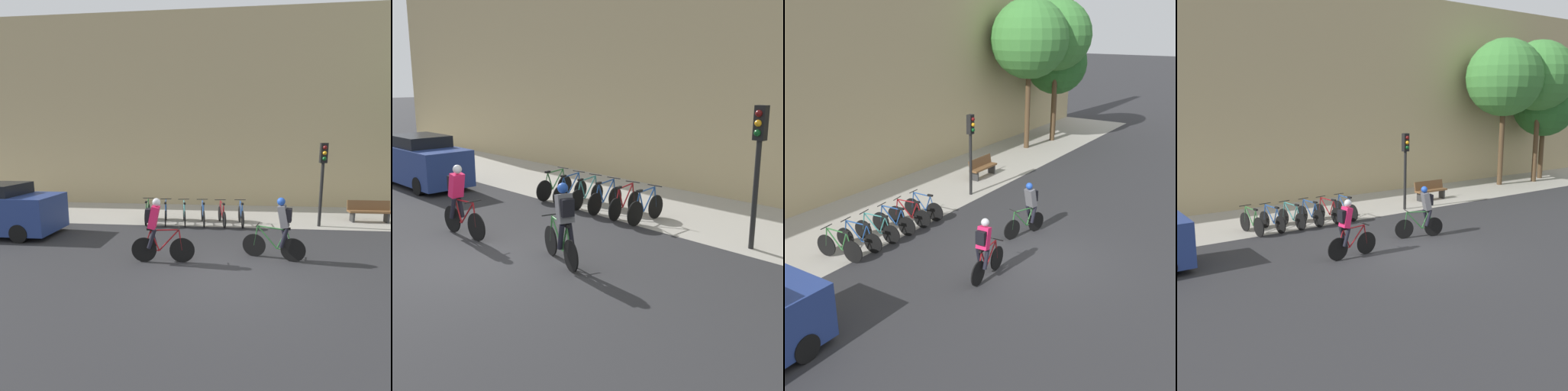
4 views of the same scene
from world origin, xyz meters
TOP-DOWN VIEW (x-y plane):
  - ground at (0.00, 0.00)m, footprint 200.00×200.00m
  - kerb_strip at (0.00, 6.75)m, footprint 44.00×4.50m
  - building_facade at (0.00, 9.30)m, footprint 44.00×0.60m
  - cyclist_pink at (-1.96, 0.72)m, footprint 1.74×0.46m
  - cyclist_grey at (1.42, 1.20)m, footprint 1.67×0.65m
  - parked_bike_0 at (-3.30, 4.94)m, footprint 0.46×1.67m
  - parked_bike_1 at (-2.54, 4.94)m, footprint 0.46×1.66m
  - parked_bike_2 at (-1.77, 4.94)m, footprint 0.48×1.66m
  - parked_bike_3 at (-1.00, 4.94)m, footprint 0.46×1.67m
  - parked_bike_4 at (-0.23, 4.94)m, footprint 0.49×1.65m
  - parked_bike_5 at (0.54, 4.94)m, footprint 0.46×1.64m
  - traffic_light_pole at (3.61, 5.01)m, footprint 0.26×0.30m
  - bench at (5.90, 5.96)m, footprint 1.71×0.44m
  - street_tree_0 at (11.89, 6.95)m, footprint 4.13×4.13m
  - street_tree_1 at (15.74, 7.16)m, footprint 3.66×3.66m
  - street_tree_2 at (14.38, 6.57)m, footprint 3.91×3.91m

SIDE VIEW (x-z plane):
  - ground at x=0.00m, z-range 0.00..0.00m
  - kerb_strip at x=0.00m, z-range 0.00..0.01m
  - parked_bike_2 at x=-1.77m, z-range -0.09..0.86m
  - parked_bike_1 at x=-2.54m, z-range -0.09..0.86m
  - parked_bike_4 at x=-0.23m, z-range -0.09..0.87m
  - parked_bike_3 at x=-1.00m, z-range -0.09..0.87m
  - parked_bike_5 at x=0.54m, z-range -0.08..0.89m
  - parked_bike_0 at x=-3.30m, z-range -0.08..0.89m
  - bench at x=5.90m, z-range 0.03..0.92m
  - cyclist_grey at x=1.42m, z-range 0.06..1.83m
  - cyclist_pink at x=-1.96m, z-range 0.05..1.84m
  - traffic_light_pole at x=3.61m, z-range 0.64..3.91m
  - street_tree_1 at x=15.74m, z-range 1.25..7.44m
  - building_facade at x=0.00m, z-range 0.00..9.80m
  - street_tree_0 at x=11.89m, z-range 1.87..9.76m
  - street_tree_2 at x=14.38m, z-range 1.99..9.92m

